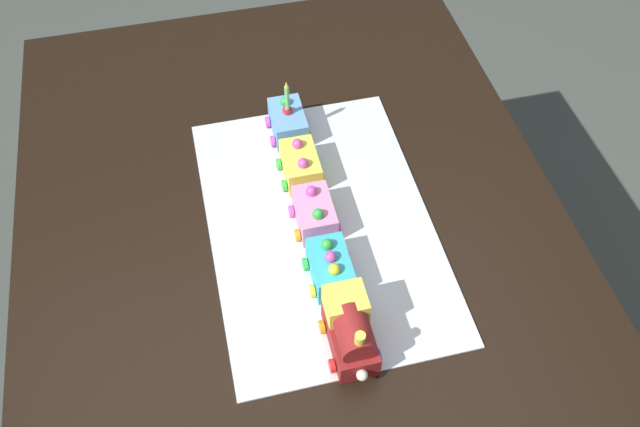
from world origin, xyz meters
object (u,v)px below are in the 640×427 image
Objects in this scene: cake_car_flatbed_sky_blue at (288,122)px; birthday_candle at (287,96)px; cake_car_tanker_turquoise at (330,267)px; dining_table at (299,272)px; cake_locomotive at (350,330)px; cake_car_caboose_lemon at (301,165)px; cake_car_gondola_bubblegum at (315,213)px.

birthday_candle is at bearing 180.00° from cake_car_flatbed_sky_blue.
cake_car_tanker_turquoise is 1.50× the size of birthday_candle.
birthday_candle reaches higher than dining_table.
cake_locomotive is at bearing -170.27° from dining_table.
cake_car_flatbed_sky_blue is at bearing -0.00° from birthday_candle.
birthday_candle is at bearing 0.00° from cake_car_caboose_lemon.
cake_car_caboose_lemon is (0.15, -0.04, 0.14)m from dining_table.
cake_locomotive is 1.40× the size of cake_car_flatbed_sky_blue.
cake_locomotive is at bearing 180.00° from cake_car_gondola_bubblegum.
dining_table is at bearing 165.47° from cake_car_caboose_lemon.
cake_locomotive is at bearing 180.00° from cake_car_flatbed_sky_blue.
cake_car_flatbed_sky_blue is 1.50× the size of birthday_candle.
cake_car_gondola_bubblegum is 1.00× the size of cake_car_caboose_lemon.
dining_table is 14.00× the size of cake_car_caboose_lemon.
cake_locomotive is 1.40× the size of cake_car_caboose_lemon.
cake_car_caboose_lemon is at bearing -14.53° from dining_table.
cake_locomotive is 2.10× the size of birthday_candle.
cake_car_gondola_bubblegum reaches higher than dining_table.
cake_car_flatbed_sky_blue is (0.26, -0.04, 0.14)m from dining_table.
cake_locomotive is at bearing 180.00° from cake_car_tanker_turquoise.
dining_table is at bearing 126.00° from cake_car_gondola_bubblegum.
cake_car_gondola_bubblegum is at bearing 0.00° from cake_car_tanker_turquoise.
birthday_candle reaches higher than cake_car_flatbed_sky_blue.
dining_table is at bearing 171.88° from cake_car_flatbed_sky_blue.
dining_table is at bearing 171.72° from birthday_candle.
cake_locomotive is 1.40× the size of cake_car_tanker_turquoise.
cake_car_gondola_bubblegum is at bearing 180.00° from cake_car_flatbed_sky_blue.
cake_locomotive is 0.25m from cake_car_gondola_bubblegum.
cake_car_gondola_bubblegum is (0.25, -0.00, -0.02)m from cake_locomotive.
dining_table is 0.27m from cake_locomotive.
cake_car_tanker_turquoise is 0.12m from cake_car_gondola_bubblegum.
cake_car_tanker_turquoise is 1.00× the size of cake_car_caboose_lemon.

